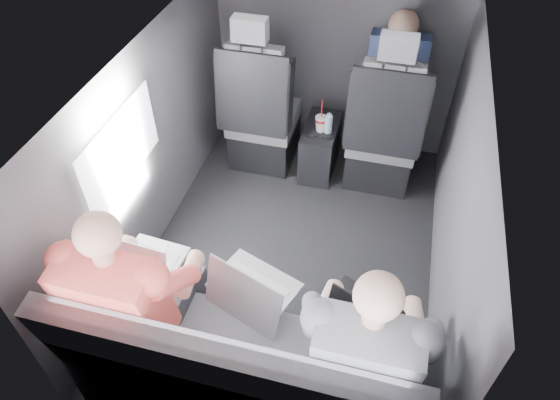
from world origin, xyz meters
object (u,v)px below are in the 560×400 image
(water_bottle, at_px, (328,124))
(laptop_black, at_px, (362,316))
(passenger_rear_right, at_px, (365,347))
(passenger_front_right, at_px, (394,77))
(soda_cup, at_px, (321,123))
(passenger_rear_left, at_px, (137,294))
(laptop_silver, at_px, (250,289))
(rear_bench, at_px, (241,373))
(front_seat_right, at_px, (382,138))
(center_console, at_px, (320,147))
(laptop_white, at_px, (149,259))
(front_seat_left, at_px, (261,120))

(water_bottle, distance_m, laptop_black, 1.70)
(passenger_rear_right, distance_m, passenger_front_right, 2.07)
(soda_cup, height_order, passenger_rear_left, passenger_rear_left)
(laptop_silver, height_order, passenger_rear_right, passenger_rear_right)
(water_bottle, height_order, passenger_rear_right, passenger_rear_right)
(rear_bench, bearing_deg, front_seat_right, 76.69)
(passenger_front_right, bearing_deg, front_seat_right, -91.22)
(front_seat_right, height_order, water_bottle, front_seat_right)
(center_console, xyz_separation_m, laptop_white, (-0.56, -1.64, 0.43))
(front_seat_left, relative_size, laptop_silver, 2.67)
(rear_bench, xyz_separation_m, laptop_white, (-0.56, 0.31, 0.32))
(water_bottle, xyz_separation_m, laptop_white, (-0.62, -1.56, 0.16))
(water_bottle, distance_m, passenger_rear_left, 1.87)
(front_seat_right, distance_m, laptop_silver, 1.73)
(soda_cup, bearing_deg, laptop_silver, -90.68)
(laptop_white, relative_size, passenger_rear_right, 0.26)
(laptop_black, distance_m, passenger_rear_right, 0.15)
(center_console, distance_m, soda_cup, 0.27)
(laptop_black, relative_size, passenger_rear_left, 0.35)
(front_seat_left, height_order, soda_cup, front_seat_left)
(passenger_rear_right, bearing_deg, laptop_black, 102.00)
(center_console, height_order, passenger_rear_left, passenger_rear_left)
(laptop_white, xyz_separation_m, passenger_front_right, (1.02, 1.85, 0.12))
(front_seat_right, height_order, soda_cup, front_seat_right)
(rear_bench, relative_size, soda_cup, 6.20)
(laptop_silver, height_order, passenger_front_right, passenger_front_right)
(front_seat_left, height_order, passenger_front_right, front_seat_left)
(front_seat_right, relative_size, laptop_black, 2.91)
(laptop_black, bearing_deg, laptop_silver, 179.00)
(soda_cup, bearing_deg, water_bottle, -14.83)
(center_console, distance_m, laptop_black, 1.83)
(laptop_silver, relative_size, passenger_rear_left, 0.38)
(passenger_rear_right, bearing_deg, center_console, 106.31)
(center_console, xyz_separation_m, water_bottle, (0.06, -0.07, 0.27))
(passenger_front_right, bearing_deg, laptop_black, -88.40)
(water_bottle, bearing_deg, passenger_front_right, 36.13)
(laptop_silver, bearing_deg, front_seat_right, 74.18)
(rear_bench, bearing_deg, passenger_rear_left, 169.62)
(front_seat_left, distance_m, center_console, 0.49)
(water_bottle, bearing_deg, center_console, 129.30)
(rear_bench, height_order, passenger_rear_left, passenger_rear_left)
(center_console, bearing_deg, laptop_silver, -90.59)
(rear_bench, xyz_separation_m, laptop_black, (0.51, 0.24, 0.33))
(front_seat_left, distance_m, passenger_rear_right, 2.07)
(laptop_silver, bearing_deg, passenger_rear_right, -15.70)
(laptop_silver, height_order, passenger_rear_left, passenger_rear_left)
(laptop_black, distance_m, passenger_rear_left, 1.04)
(passenger_rear_left, height_order, passenger_rear_right, passenger_rear_left)
(front_seat_left, height_order, water_bottle, front_seat_left)
(rear_bench, distance_m, laptop_silver, 0.42)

